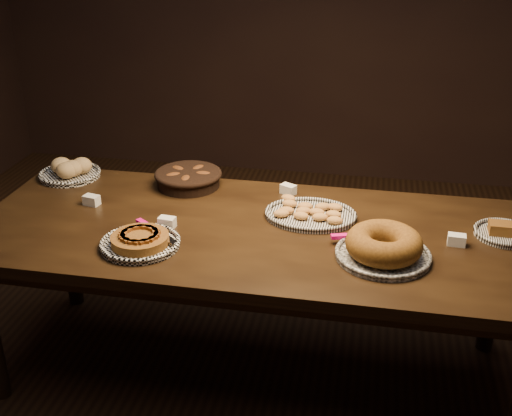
% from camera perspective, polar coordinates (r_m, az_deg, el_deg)
% --- Properties ---
extents(ground, '(5.00, 5.00, 0.00)m').
position_cam_1_polar(ground, '(3.12, -0.07, -14.15)').
color(ground, black).
rests_on(ground, ground).
extents(buffet_table, '(2.40, 1.00, 0.75)m').
position_cam_1_polar(buffet_table, '(2.74, -0.07, -3.17)').
color(buffet_table, black).
rests_on(buffet_table, ground).
extents(apple_tart_plate, '(0.32, 0.33, 0.06)m').
position_cam_1_polar(apple_tart_plate, '(2.60, -10.25, -2.92)').
color(apple_tart_plate, white).
rests_on(apple_tart_plate, buffet_table).
extents(madeleine_platter, '(0.40, 0.32, 0.05)m').
position_cam_1_polar(madeleine_platter, '(2.80, 4.82, -0.48)').
color(madeleine_platter, black).
rests_on(madeleine_platter, buffet_table).
extents(bundt_cake_plate, '(0.40, 0.37, 0.11)m').
position_cam_1_polar(bundt_cake_plate, '(2.51, 11.27, -3.40)').
color(bundt_cake_plate, black).
rests_on(bundt_cake_plate, buffet_table).
extents(croissant_basket, '(0.33, 0.33, 0.08)m').
position_cam_1_polar(croissant_basket, '(3.11, -6.04, 2.75)').
color(croissant_basket, black).
rests_on(croissant_basket, buffet_table).
extents(bread_roll_plate, '(0.30, 0.30, 0.09)m').
position_cam_1_polar(bread_roll_plate, '(3.33, -16.18, 3.24)').
color(bread_roll_plate, white).
rests_on(bread_roll_plate, buffet_table).
extents(loaf_plate, '(0.25, 0.25, 0.06)m').
position_cam_1_polar(loaf_plate, '(2.82, 21.21, -2.01)').
color(loaf_plate, black).
rests_on(loaf_plate, buffet_table).
extents(tent_cards, '(1.67, 0.50, 0.04)m').
position_cam_1_polar(tent_cards, '(2.76, 1.18, -0.71)').
color(tent_cards, white).
rests_on(tent_cards, buffet_table).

